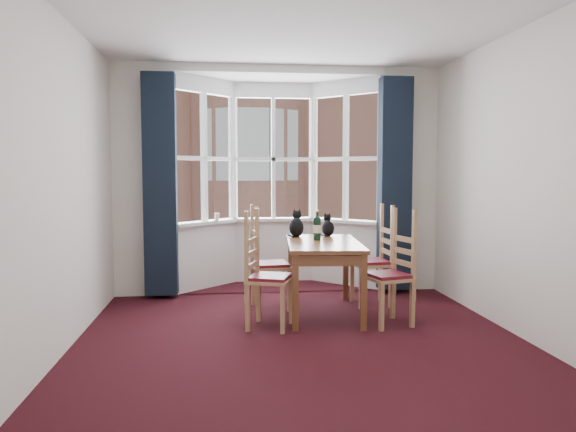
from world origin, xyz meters
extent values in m
plane|color=black|center=(0.00, 0.00, 0.00)|extent=(4.50, 4.50, 0.00)
plane|color=white|center=(0.00, 0.00, 2.80)|extent=(4.50, 4.50, 0.00)
plane|color=silver|center=(-2.00, 0.00, 1.40)|extent=(0.00, 4.50, 4.50)
plane|color=silver|center=(2.00, 0.00, 1.40)|extent=(0.00, 4.50, 4.50)
plane|color=silver|center=(0.00, -2.25, 1.40)|extent=(4.00, 0.00, 4.00)
cube|color=silver|center=(-1.65, 2.25, 1.40)|extent=(0.70, 0.12, 2.80)
cube|color=silver|center=(1.65, 2.25, 1.40)|extent=(0.70, 0.12, 2.80)
cube|color=black|center=(-1.42, 2.07, 1.35)|extent=(0.38, 0.22, 2.60)
cube|color=black|center=(1.42, 2.07, 1.35)|extent=(0.38, 0.22, 2.60)
cube|color=brown|center=(0.36, 1.12, 0.75)|extent=(0.86, 1.45, 0.04)
cube|color=brown|center=(-0.01, 0.50, 0.37)|extent=(0.06, 0.06, 0.73)
cube|color=brown|center=(0.10, 1.79, 0.37)|extent=(0.06, 0.06, 0.73)
cube|color=brown|center=(0.63, 0.45, 0.37)|extent=(0.06, 0.06, 0.73)
cube|color=brown|center=(0.74, 1.74, 0.37)|extent=(0.06, 0.06, 0.73)
cube|color=#AD8154|center=(-0.24, 0.65, 0.48)|extent=(0.52, 0.53, 0.06)
cube|color=#550E19|center=(-0.24, 0.65, 0.49)|extent=(0.47, 0.48, 0.03)
cube|color=#AD8154|center=(-0.17, 1.41, 0.48)|extent=(0.44, 0.45, 0.06)
cube|color=#550E19|center=(-0.17, 1.41, 0.49)|extent=(0.39, 0.41, 0.03)
cube|color=#AD8154|center=(0.92, 0.63, 0.48)|extent=(0.49, 0.50, 0.06)
cube|color=#550E19|center=(0.92, 0.63, 0.49)|extent=(0.44, 0.46, 0.03)
cube|color=#AD8154|center=(0.97, 1.46, 0.48)|extent=(0.42, 0.44, 0.06)
cube|color=#550E19|center=(0.97, 1.46, 0.49)|extent=(0.38, 0.40, 0.03)
ellipsoid|color=black|center=(0.14, 1.61, 0.87)|extent=(0.21, 0.25, 0.22)
sphere|color=black|center=(0.16, 1.69, 1.01)|extent=(0.12, 0.12, 0.10)
cone|color=black|center=(0.13, 1.69, 1.06)|extent=(0.04, 0.04, 0.05)
cone|color=black|center=(0.18, 1.68, 1.06)|extent=(0.04, 0.04, 0.05)
ellipsoid|color=black|center=(0.50, 1.62, 0.86)|extent=(0.15, 0.19, 0.18)
sphere|color=black|center=(0.51, 1.68, 0.97)|extent=(0.09, 0.09, 0.09)
cone|color=black|center=(0.48, 1.68, 1.02)|extent=(0.03, 0.03, 0.04)
cone|color=black|center=(0.53, 1.68, 1.02)|extent=(0.03, 0.03, 0.04)
cylinder|color=black|center=(0.32, 1.26, 0.89)|extent=(0.08, 0.08, 0.23)
sphere|color=black|center=(0.32, 1.26, 0.99)|extent=(0.07, 0.07, 0.07)
cylinder|color=black|center=(0.32, 1.26, 1.04)|extent=(0.03, 0.03, 0.10)
cylinder|color=gold|center=(0.32, 1.26, 1.08)|extent=(0.03, 0.03, 0.02)
cylinder|color=silver|center=(0.32, 1.26, 0.89)|extent=(0.08, 0.08, 0.09)
cylinder|color=white|center=(-0.77, 2.60, 0.92)|extent=(0.06, 0.06, 0.10)
plane|color=#333335|center=(0.00, 32.25, -6.00)|extent=(80.00, 80.00, 0.00)
cube|color=#A56955|center=(0.00, 14.25, 1.00)|extent=(18.00, 6.00, 14.00)
cylinder|color=#A56955|center=(0.00, 11.25, 1.00)|extent=(3.20, 3.20, 14.00)
camera|label=1|loc=(-0.67, -4.67, 1.51)|focal=35.00mm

